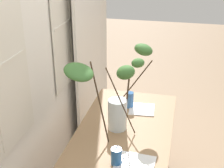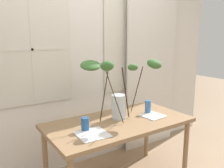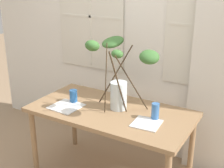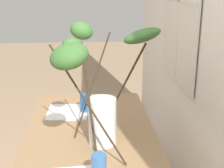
{
  "view_description": "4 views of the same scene",
  "coord_description": "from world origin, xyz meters",
  "px_view_note": "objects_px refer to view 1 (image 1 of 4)",
  "views": [
    {
      "loc": [
        -2.18,
        -0.41,
        2.19
      ],
      "look_at": [
        0.02,
        0.1,
        1.16
      ],
      "focal_mm": 51.5,
      "sensor_mm": 36.0,
      "label": 1
    },
    {
      "loc": [
        -1.36,
        -1.91,
        1.62
      ],
      "look_at": [
        -0.01,
        0.12,
        1.12
      ],
      "focal_mm": 37.84,
      "sensor_mm": 36.0,
      "label": 2
    },
    {
      "loc": [
        1.31,
        -2.22,
        1.95
      ],
      "look_at": [
        -0.02,
        0.05,
        0.98
      ],
      "focal_mm": 49.12,
      "sensor_mm": 36.0,
      "label": 3
    },
    {
      "loc": [
        1.64,
        -0.01,
        1.61
      ],
      "look_at": [
        -0.02,
        0.12,
        1.07
      ],
      "focal_mm": 51.08,
      "sensor_mm": 36.0,
      "label": 4
    }
  ],
  "objects_px": {
    "drinking_glass_blue_left": "(116,156)",
    "drinking_glass_blue_right": "(130,100)",
    "dining_table": "(124,140)",
    "plate_square_left": "(134,165)",
    "plate_square_right": "(142,109)",
    "vase_with_branches": "(115,91)"
  },
  "relations": [
    {
      "from": "drinking_glass_blue_left",
      "to": "drinking_glass_blue_right",
      "type": "relative_size",
      "value": 0.84
    },
    {
      "from": "dining_table",
      "to": "plate_square_left",
      "type": "relative_size",
      "value": 5.55
    },
    {
      "from": "plate_square_right",
      "to": "drinking_glass_blue_right",
      "type": "bearing_deg",
      "value": 77.21
    },
    {
      "from": "vase_with_branches",
      "to": "plate_square_right",
      "type": "relative_size",
      "value": 3.63
    },
    {
      "from": "drinking_glass_blue_right",
      "to": "plate_square_left",
      "type": "relative_size",
      "value": 0.55
    },
    {
      "from": "dining_table",
      "to": "plate_square_left",
      "type": "bearing_deg",
      "value": -158.96
    },
    {
      "from": "vase_with_branches",
      "to": "drinking_glass_blue_right",
      "type": "height_order",
      "value": "vase_with_branches"
    },
    {
      "from": "plate_square_right",
      "to": "vase_with_branches",
      "type": "bearing_deg",
      "value": 155.45
    },
    {
      "from": "dining_table",
      "to": "drinking_glass_blue_left",
      "type": "relative_size",
      "value": 12.03
    },
    {
      "from": "drinking_glass_blue_left",
      "to": "dining_table",
      "type": "bearing_deg",
      "value": 3.97
    },
    {
      "from": "dining_table",
      "to": "plate_square_right",
      "type": "relative_size",
      "value": 6.64
    },
    {
      "from": "plate_square_left",
      "to": "drinking_glass_blue_left",
      "type": "bearing_deg",
      "value": 92.84
    },
    {
      "from": "drinking_glass_blue_left",
      "to": "plate_square_right",
      "type": "xyz_separation_m",
      "value": [
        0.81,
        -0.06,
        -0.06
      ]
    },
    {
      "from": "dining_table",
      "to": "vase_with_branches",
      "type": "xyz_separation_m",
      "value": [
        0.04,
        0.08,
        0.43
      ]
    },
    {
      "from": "vase_with_branches",
      "to": "drinking_glass_blue_left",
      "type": "xyz_separation_m",
      "value": [
        -0.44,
        -0.11,
        -0.29
      ]
    },
    {
      "from": "drinking_glass_blue_left",
      "to": "plate_square_left",
      "type": "distance_m",
      "value": 0.14
    },
    {
      "from": "drinking_glass_blue_left",
      "to": "plate_square_right",
      "type": "bearing_deg",
      "value": -4.31
    },
    {
      "from": "drinking_glass_blue_right",
      "to": "plate_square_right",
      "type": "bearing_deg",
      "value": -102.79
    },
    {
      "from": "dining_table",
      "to": "vase_with_branches",
      "type": "height_order",
      "value": "vase_with_branches"
    },
    {
      "from": "dining_table",
      "to": "plate_square_left",
      "type": "xyz_separation_m",
      "value": [
        -0.4,
        -0.15,
        0.08
      ]
    },
    {
      "from": "dining_table",
      "to": "drinking_glass_blue_right",
      "type": "xyz_separation_m",
      "value": [
        0.43,
        0.03,
        0.15
      ]
    },
    {
      "from": "vase_with_branches",
      "to": "drinking_glass_blue_right",
      "type": "xyz_separation_m",
      "value": [
        0.39,
        -0.05,
        -0.28
      ]
    }
  ]
}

